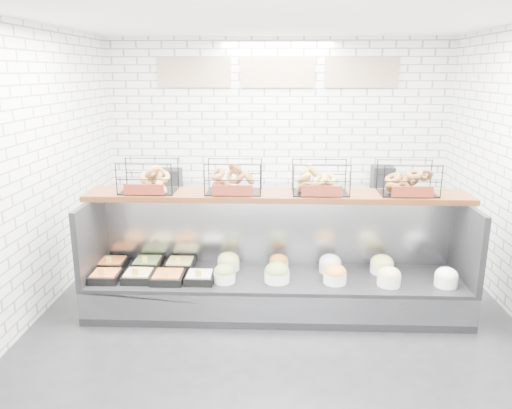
{
  "coord_description": "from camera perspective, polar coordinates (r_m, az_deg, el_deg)",
  "views": [
    {
      "loc": [
        -0.02,
        -4.67,
        2.51
      ],
      "look_at": [
        -0.22,
        0.45,
        1.15
      ],
      "focal_mm": 35.0,
      "sensor_mm": 36.0,
      "label": 1
    }
  ],
  "objects": [
    {
      "name": "room_shell",
      "position": [
        5.29,
        2.48,
        9.99
      ],
      "size": [
        5.02,
        5.51,
        3.01
      ],
      "color": "silver",
      "rests_on": "ground"
    },
    {
      "name": "bagel_shelf",
      "position": [
        5.31,
        2.42,
        2.57
      ],
      "size": [
        4.1,
        0.5,
        0.4
      ],
      "color": "#411F0E",
      "rests_on": "display_case"
    },
    {
      "name": "display_case",
      "position": [
        5.46,
        2.12,
        -8.61
      ],
      "size": [
        4.0,
        0.9,
        1.2
      ],
      "color": "black",
      "rests_on": "ground"
    },
    {
      "name": "ground",
      "position": [
        5.3,
        2.24,
        -13.36
      ],
      "size": [
        5.5,
        5.5,
        0.0
      ],
      "primitive_type": "plane",
      "color": "black",
      "rests_on": "ground"
    },
    {
      "name": "prep_counter",
      "position": [
        7.39,
        2.24,
        -1.13
      ],
      "size": [
        4.0,
        0.6,
        1.2
      ],
      "color": "#93969B",
      "rests_on": "ground"
    }
  ]
}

